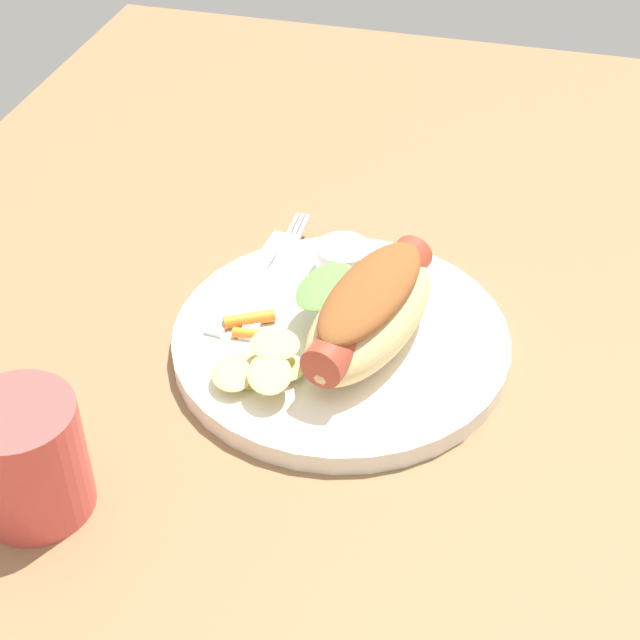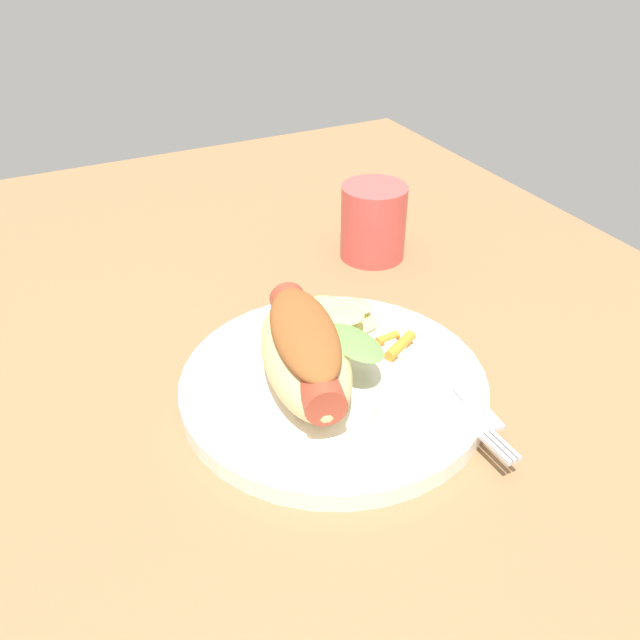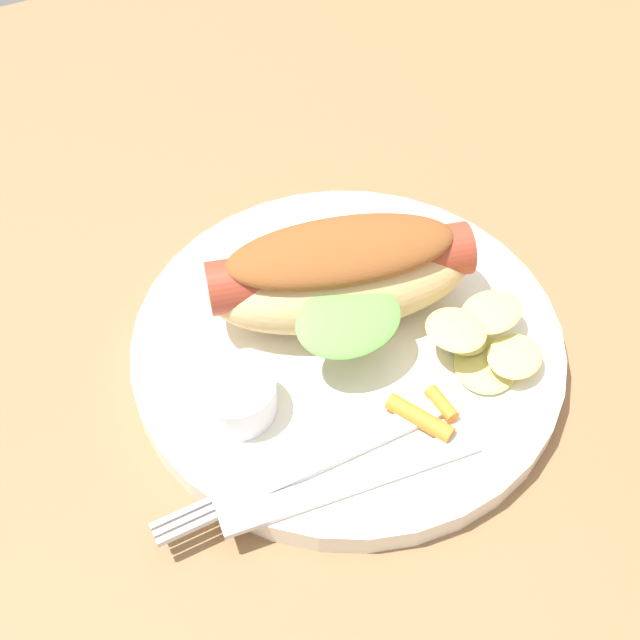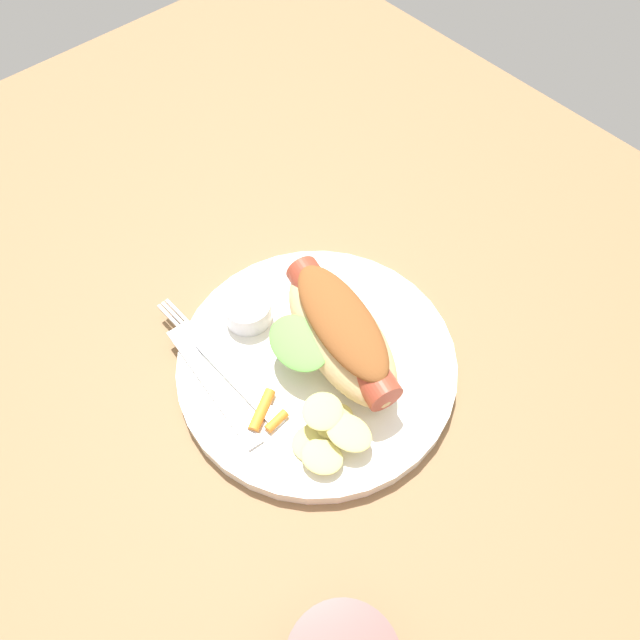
% 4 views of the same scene
% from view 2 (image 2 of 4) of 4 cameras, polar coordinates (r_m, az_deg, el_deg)
% --- Properties ---
extents(ground_plane, '(1.20, 0.90, 0.02)m').
position_cam_2_polar(ground_plane, '(0.57, -1.69, -6.56)').
color(ground_plane, olive).
extents(plate, '(0.25, 0.25, 0.02)m').
position_cam_2_polar(plate, '(0.55, 1.14, -5.55)').
color(plate, white).
rests_on(plate, ground_plane).
extents(hot_dog, '(0.16, 0.11, 0.06)m').
position_cam_2_polar(hot_dog, '(0.53, -1.55, -2.66)').
color(hot_dog, '#DBB77A').
rests_on(hot_dog, plate).
extents(sauce_ramekin, '(0.04, 0.04, 0.02)m').
position_cam_2_polar(sauce_ramekin, '(0.50, 7.00, -8.16)').
color(sauce_ramekin, white).
rests_on(sauce_ramekin, plate).
extents(fork, '(0.17, 0.02, 0.00)m').
position_cam_2_polar(fork, '(0.54, 10.13, -5.87)').
color(fork, silver).
rests_on(fork, plate).
extents(knife, '(0.14, 0.03, 0.00)m').
position_cam_2_polar(knife, '(0.56, 10.86, -4.59)').
color(knife, silver).
rests_on(knife, plate).
extents(chips_pile, '(0.07, 0.07, 0.03)m').
position_cam_2_polar(chips_pile, '(0.60, 2.01, 0.40)').
color(chips_pile, '#D8CE74').
rests_on(chips_pile, plate).
extents(carrot_garnish, '(0.03, 0.04, 0.01)m').
position_cam_2_polar(carrot_garnish, '(0.58, 6.53, -2.00)').
color(carrot_garnish, orange).
rests_on(carrot_garnish, plate).
extents(drinking_cup, '(0.07, 0.07, 0.08)m').
position_cam_2_polar(drinking_cup, '(0.74, 4.55, 8.29)').
color(drinking_cup, '#D84C47').
rests_on(drinking_cup, ground_plane).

